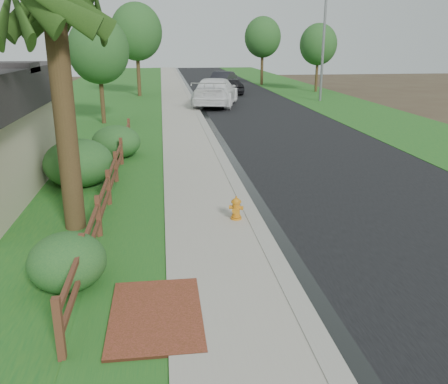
{
  "coord_description": "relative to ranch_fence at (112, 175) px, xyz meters",
  "views": [
    {
      "loc": [
        -1.94,
        -8.35,
        4.66
      ],
      "look_at": [
        -0.44,
        3.3,
        0.91
      ],
      "focal_mm": 38.0,
      "sensor_mm": 36.0,
      "label": 1
    }
  ],
  "objects": [
    {
      "name": "white_suv",
      "position": [
        5.6,
        20.79,
        0.43
      ],
      "size": [
        4.48,
        7.54,
        2.05
      ],
      "primitive_type": "imported",
      "rotation": [
        0.0,
        0.0,
        2.9
      ],
      "color": "white",
      "rests_on": "road"
    },
    {
      "name": "sidewalk",
      "position": [
        2.7,
        28.6,
        -0.57
      ],
      "size": [
        2.2,
        90.0,
        0.1
      ],
      "primitive_type": "cube",
      "color": "#9E978A",
      "rests_on": "ground"
    },
    {
      "name": "dark_car_far",
      "position": [
        7.74,
        34.06,
        0.24
      ],
      "size": [
        3.72,
        5.38,
        1.68
      ],
      "primitive_type": "imported",
      "rotation": [
        0.0,
        0.0,
        -0.42
      ],
      "color": "black",
      "rests_on": "road"
    },
    {
      "name": "wet_gutter",
      "position": [
        4.35,
        28.6,
        -0.6
      ],
      "size": [
        0.5,
        90.0,
        0.0
      ],
      "primitive_type": "cube",
      "color": "black",
      "rests_on": "road"
    },
    {
      "name": "streetlight",
      "position": [
        14.13,
        22.64,
        5.07
      ],
      "size": [
        2.32,
        0.54,
        10.05
      ],
      "color": "gray",
      "rests_on": "ground"
    },
    {
      "name": "ground",
      "position": [
        3.6,
        -6.4,
        -0.62
      ],
      "size": [
        120.0,
        120.0,
        0.0
      ],
      "primitive_type": "plane",
      "color": "#3E2F22"
    },
    {
      "name": "boulder",
      "position": [
        -1.67,
        2.59,
        -0.27
      ],
      "size": [
        1.21,
        1.02,
        0.7
      ],
      "primitive_type": "ellipsoid",
      "rotation": [
        0.0,
        0.0,
        0.24
      ],
      "color": "brown",
      "rests_on": "ground"
    },
    {
      "name": "shrub_b",
      "position": [
        -1.18,
        0.99,
        0.18
      ],
      "size": [
        3.03,
        3.03,
        1.59
      ],
      "primitive_type": "ellipsoid",
      "rotation": [
        0.0,
        0.0,
        0.44
      ],
      "color": "#1A4821",
      "rests_on": "ground"
    },
    {
      "name": "tree_mid_left",
      "position": [
        -0.3,
        28.16,
        4.76
      ],
      "size": [
        4.35,
        4.35,
        7.79
      ],
      "color": "#382917",
      "rests_on": "ground"
    },
    {
      "name": "tree_mid_right",
      "position": [
        16.21,
        29.7,
        3.72
      ],
      "size": [
        3.44,
        3.44,
        6.24
      ],
      "color": "#382917",
      "rests_on": "ground"
    },
    {
      "name": "ranch_fence",
      "position": [
        0.0,
        0.0,
        0.0
      ],
      "size": [
        0.12,
        16.92,
        1.1
      ],
      "color": "#532A1B",
      "rests_on": "ground"
    },
    {
      "name": "lawn_near",
      "position": [
        -4.4,
        28.6,
        -0.6
      ],
      "size": [
        9.0,
        90.0,
        0.04
      ],
      "primitive_type": "cube",
      "color": "#19571F",
      "rests_on": "ground"
    },
    {
      "name": "tree_near_left",
      "position": [
        -1.79,
        13.69,
        3.54
      ],
      "size": [
        3.41,
        3.41,
        6.04
      ],
      "color": "#382917",
      "rests_on": "ground"
    },
    {
      "name": "verge_far",
      "position": [
        15.1,
        28.6,
        -0.6
      ],
      "size": [
        6.0,
        90.0,
        0.04
      ],
      "primitive_type": "cube",
      "color": "#19571F",
      "rests_on": "ground"
    },
    {
      "name": "curb",
      "position": [
        4.0,
        28.6,
        -0.56
      ],
      "size": [
        0.4,
        90.0,
        0.12
      ],
      "primitive_type": "cube",
      "color": "gray",
      "rests_on": "ground"
    },
    {
      "name": "palm_tree",
      "position": [
        -0.7,
        -2.9,
        4.91
      ],
      "size": [
        3.6,
        3.6,
        6.6
      ],
      "color": "#382917",
      "rests_on": "ground"
    },
    {
      "name": "dark_car_mid",
      "position": [
        7.91,
        28.92,
        0.15
      ],
      "size": [
        2.11,
        4.52,
        1.5
      ],
      "primitive_type": "imported",
      "rotation": [
        0.0,
        0.0,
        3.22
      ],
      "color": "black",
      "rests_on": "road"
    },
    {
      "name": "shrub_d",
      "position": [
        -0.3,
        4.88,
        0.06
      ],
      "size": [
        2.37,
        2.37,
        1.36
      ],
      "primitive_type": "ellipsoid",
      "rotation": [
        0.0,
        0.0,
        -0.21
      ],
      "color": "#1A4821",
      "rests_on": "ground"
    },
    {
      "name": "fire_hydrant",
      "position": [
        3.5,
        -3.0,
        -0.22
      ],
      "size": [
        0.42,
        0.34,
        0.64
      ],
      "color": "orange",
      "rests_on": "sidewalk"
    },
    {
      "name": "brick_patch",
      "position": [
        1.4,
        -7.4,
        -0.56
      ],
      "size": [
        1.6,
        2.4,
        0.11
      ],
      "primitive_type": "cube",
      "color": "brown",
      "rests_on": "ground"
    },
    {
      "name": "tree_far_right",
      "position": [
        12.6,
        37.69,
        4.4
      ],
      "size": [
        3.89,
        3.89,
        7.18
      ],
      "color": "#382917",
      "rests_on": "ground"
    },
    {
      "name": "grass_strip",
      "position": [
        0.8,
        28.6,
        -0.59
      ],
      "size": [
        1.6,
        90.0,
        0.06
      ],
      "primitive_type": "cube",
      "color": "#19571F",
      "rests_on": "ground"
    },
    {
      "name": "road",
      "position": [
        8.2,
        28.6,
        -0.61
      ],
      "size": [
        8.0,
        90.0,
        0.02
      ],
      "primitive_type": "cube",
      "color": "black",
      "rests_on": "ground"
    },
    {
      "name": "shrub_a",
      "position": [
        -0.3,
        -6.08,
        -0.05
      ],
      "size": [
        1.76,
        1.76,
        1.13
      ],
      "primitive_type": "ellipsoid",
      "rotation": [
        0.0,
        0.0,
        -0.19
      ],
      "color": "#1A4821",
      "rests_on": "ground"
    }
  ]
}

